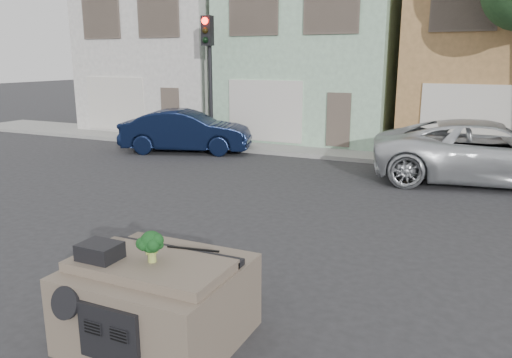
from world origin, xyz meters
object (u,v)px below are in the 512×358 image
Objects in this scene: navy_sedan at (187,152)px; traffic_signal at (209,83)px; silver_pickup at (486,183)px; broccoli at (152,246)px.

traffic_signal is at bearing -31.61° from navy_sedan.
broccoli reaches higher than silver_pickup.
traffic_signal is 14.30m from broccoli.
silver_pickup is at bearing -111.46° from navy_sedan.
broccoli reaches higher than navy_sedan.
navy_sedan is 2.88m from traffic_signal.
traffic_signal reaches higher than silver_pickup.
traffic_signal reaches higher than navy_sedan.
broccoli is (6.54, -12.65, -1.23)m from traffic_signal.
silver_pickup is 16.26× the size of broccoli.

